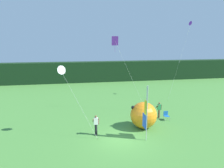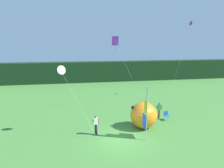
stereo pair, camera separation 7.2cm
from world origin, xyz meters
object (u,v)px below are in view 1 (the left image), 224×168
object	(u,v)px
inflatable_balloon	(144,115)
folding_chair	(166,115)
banner_flag	(146,113)
kite_purple_diamond_2	(116,44)
kite_white_delta_1	(61,71)
kite_purple_delta_0	(191,24)
person_mid_field	(96,125)
person_near_banner	(159,110)

from	to	relation	value
inflatable_balloon	folding_chair	distance (m)	3.37
banner_flag	kite_purple_diamond_2	xyz separation A→B (m)	(-0.88, 7.64, 5.40)
banner_flag	kite_white_delta_1	distance (m)	7.72
folding_chair	inflatable_balloon	bearing A→B (deg)	-153.29
inflatable_balloon	kite_purple_delta_0	distance (m)	16.05
person_mid_field	kite_purple_diamond_2	distance (m)	9.59
kite_white_delta_1	kite_purple_diamond_2	distance (m)	8.26
folding_chair	kite_purple_delta_0	size ratio (longest dim) A/B	0.08
inflatable_balloon	kite_white_delta_1	xyz separation A→B (m)	(-7.21, -0.09, 4.33)
banner_flag	kite_white_delta_1	world-z (taller)	kite_white_delta_1
folding_chair	kite_white_delta_1	size ratio (longest dim) A/B	0.15
banner_flag	person_mid_field	size ratio (longest dim) A/B	2.60
banner_flag	kite_purple_delta_0	bearing A→B (deg)	48.54
folding_chair	kite_white_delta_1	xyz separation A→B (m)	(-10.16, -1.57, 5.05)
banner_flag	person_mid_field	distance (m)	4.34
person_mid_field	person_near_banner	bearing A→B (deg)	22.57
kite_purple_diamond_2	banner_flag	bearing A→B (deg)	-83.45
folding_chair	kite_purple_delta_0	xyz separation A→B (m)	(6.61, 7.84, 9.64)
inflatable_balloon	person_mid_field	bearing A→B (deg)	-170.85
banner_flag	kite_purple_delta_0	distance (m)	17.26
person_mid_field	kite_purple_delta_0	size ratio (longest dim) A/B	0.17
kite_purple_delta_0	person_near_banner	bearing A→B (deg)	-134.76
folding_chair	kite_purple_diamond_2	bearing A→B (deg)	137.73
person_mid_field	kite_purple_delta_0	xyz separation A→B (m)	(14.04, 10.04, 9.21)
folding_chair	kite_white_delta_1	distance (m)	11.45
person_mid_field	folding_chair	world-z (taller)	person_mid_field
banner_flag	person_mid_field	xyz separation A→B (m)	(-3.90, 1.43, -1.25)
person_mid_field	folding_chair	distance (m)	7.76
person_near_banner	kite_purple_delta_0	world-z (taller)	kite_purple_delta_0
folding_chair	kite_purple_delta_0	distance (m)	14.07
inflatable_balloon	folding_chair	xyz separation A→B (m)	(2.94, 1.48, -0.72)
kite_purple_delta_0	kite_white_delta_1	distance (m)	19.77
banner_flag	kite_purple_delta_0	size ratio (longest dim) A/B	0.43
folding_chair	kite_white_delta_1	bearing A→B (deg)	-171.23
kite_white_delta_1	person_mid_field	bearing A→B (deg)	-13.11
person_near_banner	folding_chair	size ratio (longest dim) A/B	1.89
banner_flag	inflatable_balloon	size ratio (longest dim) A/B	1.87
banner_flag	person_near_banner	world-z (taller)	banner_flag
kite_white_delta_1	person_near_banner	bearing A→B (deg)	13.08
kite_white_delta_1	kite_purple_diamond_2	world-z (taller)	kite_purple_diamond_2
person_near_banner	inflatable_balloon	bearing A→B (deg)	-138.59
person_mid_field	folding_chair	xyz separation A→B (m)	(7.43, 2.20, -0.42)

